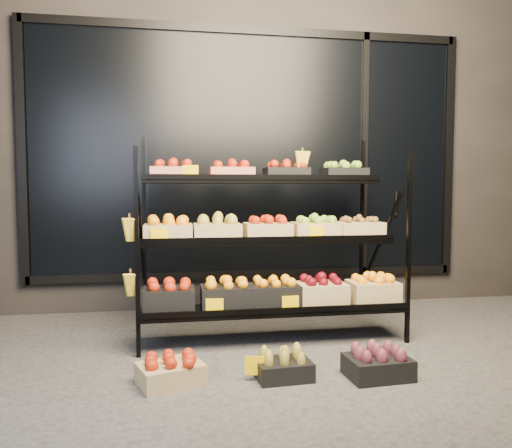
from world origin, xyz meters
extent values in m
plane|color=#514F4C|center=(0.00, 0.00, 0.00)|extent=(24.00, 24.00, 0.00)
cube|color=#2D2826|center=(0.00, 2.60, 1.75)|extent=(6.00, 2.00, 3.50)
cube|color=black|center=(0.00, 1.58, 1.55)|extent=(4.20, 0.04, 2.40)
cube|color=black|center=(0.00, 1.56, 0.34)|extent=(4.30, 0.06, 0.08)
cube|color=black|center=(0.00, 1.56, 2.76)|extent=(4.30, 0.06, 0.08)
cube|color=black|center=(-2.15, 1.56, 1.55)|extent=(0.08, 0.06, 2.50)
cube|color=black|center=(2.15, 1.56, 1.55)|extent=(0.08, 0.06, 2.50)
cube|color=black|center=(1.20, 1.56, 1.55)|extent=(0.06, 0.06, 2.50)
cylinder|color=black|center=(1.55, 1.53, 1.05)|extent=(0.02, 0.02, 0.25)
cube|color=black|center=(-1.02, 0.18, 0.75)|extent=(0.03, 0.03, 1.50)
cube|color=black|center=(1.02, 0.18, 0.75)|extent=(0.03, 0.03, 1.50)
cube|color=black|center=(-1.02, 1.15, 0.83)|extent=(0.03, 0.03, 1.66)
cube|color=black|center=(1.02, 1.15, 0.83)|extent=(0.03, 0.03, 1.66)
cube|color=black|center=(0.00, 0.35, 0.27)|extent=(2.05, 0.42, 0.03)
cube|color=black|center=(0.00, 0.15, 0.30)|extent=(2.05, 0.02, 0.05)
cube|color=black|center=(0.00, 0.65, 0.77)|extent=(2.05, 0.40, 0.03)
cube|color=black|center=(0.00, 0.46, 0.80)|extent=(2.05, 0.02, 0.05)
cube|color=black|center=(0.00, 0.95, 1.27)|extent=(2.05, 0.40, 0.03)
cube|color=black|center=(0.00, 0.76, 1.30)|extent=(2.05, 0.02, 0.05)
cube|color=tan|center=(-0.77, 0.95, 1.33)|extent=(0.38, 0.28, 0.11)
ellipsoid|color=red|center=(-0.77, 0.95, 1.42)|extent=(0.32, 0.24, 0.07)
cube|color=tan|center=(-0.26, 0.95, 1.33)|extent=(0.38, 0.28, 0.11)
ellipsoid|color=red|center=(-0.26, 0.95, 1.42)|extent=(0.32, 0.24, 0.07)
cube|color=black|center=(0.23, 0.95, 1.33)|extent=(0.38, 0.28, 0.11)
ellipsoid|color=red|center=(0.23, 0.95, 1.42)|extent=(0.32, 0.24, 0.07)
cube|color=black|center=(0.77, 0.95, 1.33)|extent=(0.38, 0.28, 0.11)
ellipsoid|color=#87BA2E|center=(0.77, 0.95, 1.42)|extent=(0.32, 0.24, 0.07)
cube|color=tan|center=(-0.81, 0.65, 0.85)|extent=(0.38, 0.28, 0.14)
ellipsoid|color=#FF9B0D|center=(-0.81, 0.65, 0.95)|extent=(0.32, 0.24, 0.07)
cube|color=tan|center=(-0.42, 0.65, 0.85)|extent=(0.38, 0.28, 0.14)
ellipsoid|color=gold|center=(-0.42, 0.65, 0.95)|extent=(0.32, 0.24, 0.07)
cube|color=tan|center=(0.00, 0.65, 0.85)|extent=(0.38, 0.28, 0.14)
ellipsoid|color=red|center=(0.00, 0.65, 0.95)|extent=(0.32, 0.24, 0.07)
cube|color=tan|center=(0.41, 0.65, 0.85)|extent=(0.38, 0.28, 0.14)
ellipsoid|color=#87BA2E|center=(0.41, 0.65, 0.95)|extent=(0.32, 0.24, 0.07)
cube|color=tan|center=(0.80, 0.65, 0.85)|extent=(0.38, 0.28, 0.14)
ellipsoid|color=brown|center=(0.80, 0.65, 0.95)|extent=(0.32, 0.24, 0.07)
cube|color=black|center=(-0.81, 0.35, 0.37)|extent=(0.38, 0.28, 0.18)
ellipsoid|color=red|center=(-0.81, 0.35, 0.49)|extent=(0.32, 0.24, 0.07)
cube|color=black|center=(-0.38, 0.35, 0.37)|extent=(0.38, 0.28, 0.18)
ellipsoid|color=#FF9B0D|center=(-0.38, 0.35, 0.49)|extent=(0.32, 0.24, 0.07)
cube|color=black|center=(0.00, 0.35, 0.37)|extent=(0.38, 0.28, 0.18)
ellipsoid|color=#FF9B0D|center=(0.00, 0.35, 0.49)|extent=(0.32, 0.24, 0.07)
cube|color=tan|center=(0.38, 0.35, 0.37)|extent=(0.38, 0.28, 0.18)
ellipsoid|color=#620711|center=(0.38, 0.35, 0.49)|extent=(0.32, 0.24, 0.07)
cube|color=tan|center=(0.81, 0.35, 0.37)|extent=(0.38, 0.28, 0.18)
ellipsoid|color=#FF9B0D|center=(0.81, 0.35, 0.49)|extent=(0.32, 0.24, 0.07)
ellipsoid|color=yellow|center=(-1.07, 0.20, 1.00)|extent=(0.14, 0.08, 0.22)
ellipsoid|color=yellow|center=(-1.07, 0.20, 0.61)|extent=(0.14, 0.08, 0.22)
ellipsoid|color=yellow|center=(0.35, 0.85, 1.54)|extent=(0.14, 0.08, 0.22)
cube|color=#FDC500|center=(-0.88, 0.50, 0.84)|extent=(0.13, 0.01, 0.12)
cube|color=#FDC500|center=(0.38, 0.50, 0.84)|extent=(0.13, 0.01, 0.12)
cube|color=#FDC500|center=(-0.62, 0.80, 1.34)|extent=(0.13, 0.01, 0.12)
cube|color=#FDC500|center=(-0.48, 0.20, 0.34)|extent=(0.13, 0.01, 0.12)
cube|color=#FDC500|center=(0.09, 0.20, 0.34)|extent=(0.13, 0.01, 0.12)
cube|color=#FDC500|center=(-0.28, -0.40, 0.06)|extent=(0.13, 0.01, 0.12)
cube|color=tan|center=(-0.80, -0.36, 0.06)|extent=(0.45, 0.39, 0.13)
ellipsoid|color=red|center=(-0.80, -0.36, 0.16)|extent=(0.38, 0.33, 0.07)
cube|color=black|center=(-0.09, -0.39, 0.06)|extent=(0.36, 0.28, 0.12)
ellipsoid|color=gold|center=(-0.09, -0.39, 0.15)|extent=(0.30, 0.23, 0.07)
cube|color=black|center=(0.51, -0.47, 0.07)|extent=(0.41, 0.31, 0.13)
ellipsoid|color=brown|center=(0.51, -0.47, 0.16)|extent=(0.34, 0.26, 0.07)
camera|label=1|loc=(-0.77, -3.40, 1.20)|focal=35.00mm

